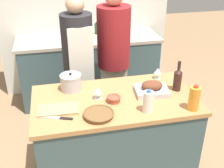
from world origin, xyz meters
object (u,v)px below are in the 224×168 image
object	(u,v)px
condiment_bottle_tall	(67,34)
person_cook_aproned	(79,63)
wine_glass_right	(98,91)
juice_jug	(194,98)
stock_pot	(71,82)
milk_jug	(148,102)
condiment_bottle_short	(97,29)
wine_glass_left	(158,71)
person_cook_guest	(114,56)
cutting_board	(58,109)
roasting_pan	(152,89)
mixing_bowl	(114,99)
wicker_basket	(99,114)
knife_chef	(57,118)
wine_bottle_green	(178,79)

from	to	relation	value
condiment_bottle_tall	person_cook_aproned	bearing A→B (deg)	-85.77
wine_glass_right	condiment_bottle_tall	distance (m)	1.59
juice_jug	stock_pot	bearing A→B (deg)	149.82
milk_jug	condiment_bottle_short	world-z (taller)	milk_jug
juice_jug	wine_glass_left	size ratio (longest dim) A/B	1.98
juice_jug	person_cook_guest	world-z (taller)	person_cook_guest
cutting_board	condiment_bottle_short	xyz separation A→B (m)	(0.62, 1.82, 0.09)
juice_jug	condiment_bottle_short	world-z (taller)	juice_jug
condiment_bottle_short	milk_jug	bearing A→B (deg)	-87.93
cutting_board	wine_glass_right	distance (m)	0.37
wine_glass_left	roasting_pan	bearing A→B (deg)	-119.82
roasting_pan	condiment_bottle_tall	distance (m)	1.71
wine_glass_right	condiment_bottle_tall	world-z (taller)	condiment_bottle_tall
stock_pot	juice_jug	bearing A→B (deg)	-30.18
cutting_board	mixing_bowl	distance (m)	0.47
milk_jug	condiment_bottle_short	xyz separation A→B (m)	(-0.07, 1.98, 0.01)
juice_jug	wine_glass_left	distance (m)	0.59
cutting_board	mixing_bowl	xyz separation A→B (m)	(0.46, 0.04, 0.02)
wicker_basket	person_cook_aproned	distance (m)	1.02
stock_pot	knife_chef	distance (m)	0.46
person_cook_aproned	wicker_basket	bearing A→B (deg)	-95.36
stock_pot	person_cook_guest	bearing A→B (deg)	49.16
roasting_pan	condiment_bottle_tall	xyz separation A→B (m)	(-0.63, 1.60, 0.04)
juice_jug	milk_jug	world-z (taller)	juice_jug
milk_jug	knife_chef	xyz separation A→B (m)	(-0.71, 0.06, -0.09)
stock_pot	condiment_bottle_short	xyz separation A→B (m)	(0.49, 1.49, 0.02)
knife_chef	condiment_bottle_tall	world-z (taller)	condiment_bottle_tall
wine_bottle_green	person_cook_guest	size ratio (longest dim) A/B	0.17
mixing_bowl	milk_jug	distance (m)	0.32
wicker_basket	person_cook_guest	world-z (taller)	person_cook_guest
mixing_bowl	person_cook_aproned	world-z (taller)	person_cook_aproned
stock_pot	roasting_pan	bearing A→B (deg)	-17.59
mixing_bowl	knife_chef	size ratio (longest dim) A/B	0.46
cutting_board	juice_jug	bearing A→B (deg)	-11.39
milk_jug	person_cook_guest	distance (m)	1.11
cutting_board	wine_bottle_green	bearing A→B (deg)	6.06
condiment_bottle_tall	wicker_basket	bearing A→B (deg)	-86.77
mixing_bowl	wine_glass_left	world-z (taller)	wine_glass_left
juice_jug	condiment_bottle_short	xyz separation A→B (m)	(-0.44, 2.03, -0.01)
cutting_board	condiment_bottle_short	world-z (taller)	condiment_bottle_short
roasting_pan	juice_jug	size ratio (longest dim) A/B	1.42
roasting_pan	condiment_bottle_short	world-z (taller)	condiment_bottle_short
mixing_bowl	stock_pot	bearing A→B (deg)	138.88
stock_pot	knife_chef	size ratio (longest dim) A/B	0.73
wine_glass_left	wine_glass_right	size ratio (longest dim) A/B	1.04
mixing_bowl	condiment_bottle_short	size ratio (longest dim) A/B	0.72
wine_bottle_green	person_cook_aproned	xyz separation A→B (m)	(-0.81, 0.76, -0.09)
mixing_bowl	condiment_bottle_tall	distance (m)	1.69
wine_glass_right	person_cook_aproned	xyz separation A→B (m)	(-0.08, 0.75, -0.06)
wicker_basket	person_cook_aproned	world-z (taller)	person_cook_aproned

